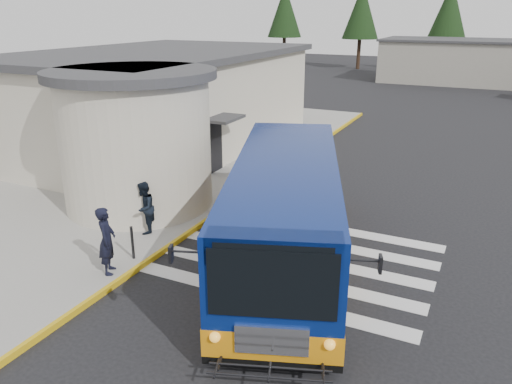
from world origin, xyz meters
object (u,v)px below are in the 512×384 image
at_px(transit_bus, 285,216).
at_px(bollard, 132,243).
at_px(pedestrian_a, 107,240).
at_px(pedestrian_b, 144,208).

xyz_separation_m(transit_bus, bollard, (-3.86, -1.89, -0.79)).
bearing_deg(pedestrian_a, bollard, -35.94).
height_order(pedestrian_a, pedestrian_b, pedestrian_a).
distance_m(transit_bus, pedestrian_b, 4.68).
xyz_separation_m(transit_bus, pedestrian_b, (-4.65, -0.28, -0.44)).
distance_m(pedestrian_a, bollard, 1.01).
bearing_deg(pedestrian_a, transit_bus, -86.21).
xyz_separation_m(pedestrian_a, bollard, (0.07, 0.91, -0.44)).
bearing_deg(pedestrian_b, bollard, 5.30).
height_order(transit_bus, bollard, transit_bus).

